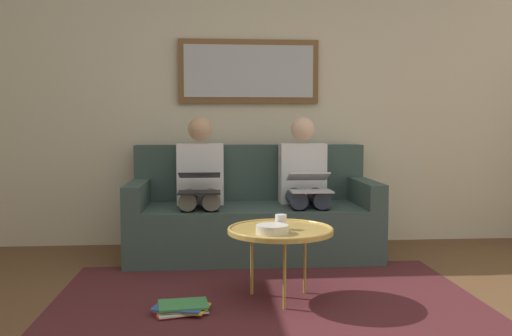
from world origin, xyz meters
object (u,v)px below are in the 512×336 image
couch (252,216)px  magazine_stack (181,308)px  laptop_silver (309,183)px  person_left (304,182)px  person_right (200,182)px  laptop_black (199,183)px  coffee_table (280,231)px  framed_mirror (249,71)px  cup (281,222)px  bowl (272,229)px

couch → magazine_stack: bearing=70.3°
laptop_silver → person_left: bearing=-90.0°
person_right → laptop_black: 0.24m
coffee_table → magazine_stack: 0.74m
framed_mirror → person_left: 1.13m
cup → person_left: size_ratio=0.08×
coffee_table → magazine_stack: bearing=18.9°
framed_mirror → coffee_table: (-0.09, 1.61, -1.12)m
bowl → cup: bearing=-118.2°
framed_mirror → laptop_silver: bearing=121.4°
framed_mirror → magazine_stack: 2.42m
person_left → laptop_black: bearing=15.8°
coffee_table → person_right: size_ratio=0.57×
coffee_table → person_right: bearing=-66.0°
person_right → couch: bearing=-170.9°
coffee_table → bowl: size_ratio=3.37×
person_left → bowl: bearing=72.4°
bowl → person_left: 1.36m
laptop_black → couch: bearing=-144.0°
framed_mirror → bowl: framed_mirror is taller
bowl → magazine_stack: bearing=7.2°
framed_mirror → magazine_stack: framed_mirror is taller
laptop_silver → bowl: bearing=68.7°
couch → framed_mirror: (0.00, -0.39, 1.24)m
laptop_silver → person_right: (0.85, -0.24, -0.01)m
framed_mirror → bowl: bearing=90.6°
framed_mirror → coffee_table: 1.96m
couch → laptop_silver: bearing=143.9°
coffee_table → laptop_black: (0.51, -0.91, 0.21)m
coffee_table → cup: (-0.00, 0.01, 0.06)m
person_left → magazine_stack: 1.74m
coffee_table → person_left: bearing=-106.5°
laptop_silver → magazine_stack: 1.57m
magazine_stack → framed_mirror: bearing=-105.7°
laptop_black → framed_mirror: bearing=-121.4°
person_right → framed_mirror: bearing=-133.0°
coffee_table → laptop_silver: bearing=-110.6°
person_left → person_right: bearing=0.0°
laptop_black → laptop_silver: bearing=179.9°
couch → cup: (-0.09, 1.23, 0.17)m
person_left → laptop_black: person_left is taller
couch → person_right: 0.52m
coffee_table → laptop_silver: size_ratio=1.93×
couch → person_left: size_ratio=1.74×
coffee_table → cup: 0.06m
couch → cup: couch is taller
bowl → magazine_stack: bowl is taller
coffee_table → laptop_silver: 0.99m
cup → person_right: (0.51, -1.16, 0.13)m
cup → laptop_silver: 0.99m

